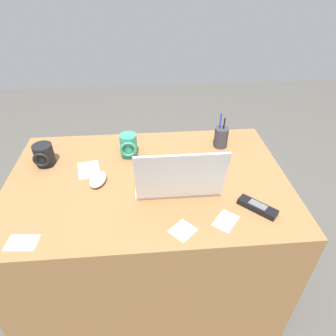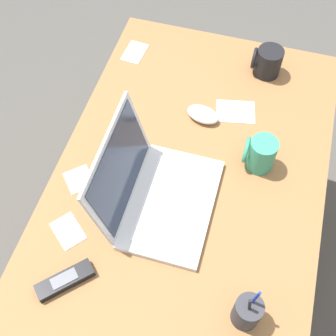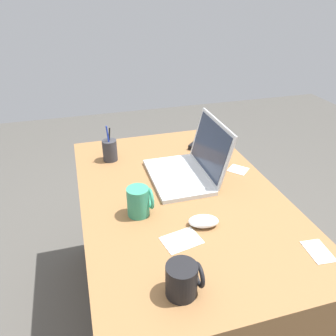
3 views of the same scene
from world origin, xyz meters
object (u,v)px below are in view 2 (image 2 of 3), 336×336
(coffee_mug_white, at_px, (267,62))
(pen_holder, at_px, (247,312))
(laptop, at_px, (155,192))
(coffee_mug_tall, at_px, (260,154))
(computer_mouse, at_px, (203,114))
(cordless_phone, at_px, (65,280))

(coffee_mug_white, distance_m, pen_holder, 0.83)
(laptop, height_order, coffee_mug_tall, laptop)
(coffee_mug_white, bearing_deg, pen_holder, -174.15)
(coffee_mug_tall, bearing_deg, pen_holder, -174.16)
(pen_holder, bearing_deg, laptop, 50.56)
(computer_mouse, xyz_separation_m, cordless_phone, (-0.61, 0.21, -0.01))
(cordless_phone, distance_m, pen_holder, 0.46)
(coffee_mug_white, bearing_deg, computer_mouse, 147.83)
(laptop, bearing_deg, pen_holder, -129.44)
(computer_mouse, xyz_separation_m, coffee_mug_tall, (-0.13, -0.20, 0.04))
(cordless_phone, bearing_deg, coffee_mug_white, -23.10)
(coffee_mug_tall, bearing_deg, coffee_mug_white, 5.87)
(computer_mouse, bearing_deg, cordless_phone, 174.43)
(laptop, distance_m, pen_holder, 0.39)
(cordless_phone, xyz_separation_m, pen_holder, (0.04, -0.45, 0.04))
(coffee_mug_tall, relative_size, pen_holder, 0.62)
(computer_mouse, distance_m, pen_holder, 0.63)
(coffee_mug_white, height_order, cordless_phone, coffee_mug_white)
(computer_mouse, bearing_deg, pen_holder, -143.67)
(laptop, xyz_separation_m, computer_mouse, (0.33, -0.06, -0.03))
(laptop, bearing_deg, computer_mouse, -10.16)
(computer_mouse, height_order, pen_holder, pen_holder)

